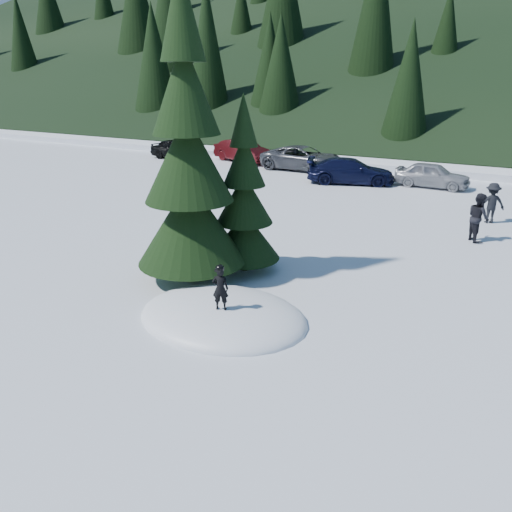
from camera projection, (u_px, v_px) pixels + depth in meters
The scene contains 13 objects.
ground at pixel (223, 318), 12.69m from camera, with size 200.00×200.00×0.00m, color white.
snow_mound at pixel (223, 318), 12.69m from camera, with size 4.48×3.52×0.96m, color white.
forest_hillside at pixel (492, 8), 52.90m from camera, with size 200.00×60.00×25.00m, color black, non-canonical shape.
spruce_tall at pixel (188, 169), 14.03m from camera, with size 3.20×3.20×8.60m.
spruce_short at pixel (244, 205), 15.15m from camera, with size 2.20×2.20×5.37m.
child_skier at pixel (220, 288), 11.92m from camera, with size 0.39×0.26×1.07m, color black.
adult_0 at pixel (478, 217), 18.30m from camera, with size 0.88×0.68×1.80m, color black.
adult_2 at pixel (491, 203), 20.57m from camera, with size 1.08×0.62×1.68m, color black.
car_0 at pixel (177, 149), 36.36m from camera, with size 1.67×4.14×1.41m, color black.
car_1 at pixel (243, 151), 35.14m from camera, with size 1.62×4.66×1.53m, color #3D0B0D.
car_2 at pixel (303, 158), 32.08m from camera, with size 2.52×5.46×1.52m, color #46474D.
car_3 at pixel (351, 171), 28.14m from camera, with size 1.98×4.86×1.41m, color black.
car_4 at pixel (432, 175), 27.17m from camera, with size 1.59×3.96×1.35m, color #919299.
Camera 1 is at (6.20, -9.58, 5.83)m, focal length 35.00 mm.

